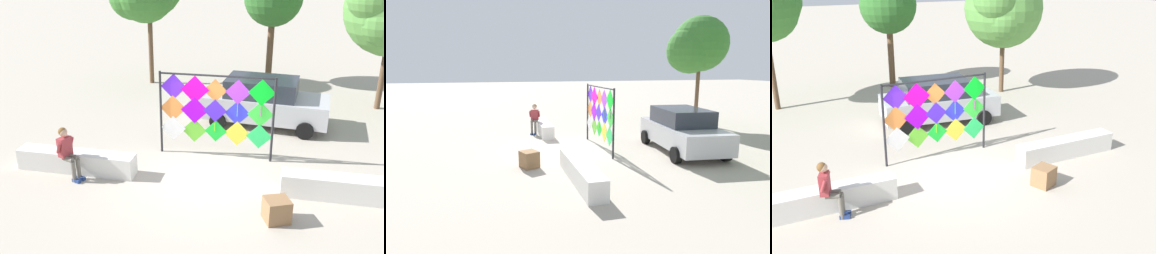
{
  "view_description": "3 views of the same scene",
  "coord_description": "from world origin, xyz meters",
  "views": [
    {
      "loc": [
        1.65,
        -9.79,
        5.44
      ],
      "look_at": [
        -0.61,
        0.9,
        1.06
      ],
      "focal_mm": 39.18,
      "sensor_mm": 36.0,
      "label": 1
    },
    {
      "loc": [
        11.97,
        -2.66,
        3.21
      ],
      "look_at": [
        0.18,
        0.43,
        0.94
      ],
      "focal_mm": 30.09,
      "sensor_mm": 36.0,
      "label": 2
    },
    {
      "loc": [
        -4.54,
        -9.94,
        5.54
      ],
      "look_at": [
        0.44,
        0.37,
        1.23
      ],
      "focal_mm": 39.9,
      "sensor_mm": 36.0,
      "label": 3
    }
  ],
  "objects": [
    {
      "name": "parked_car",
      "position": [
        1.25,
        4.29,
        0.84
      ],
      "size": [
        4.44,
        2.41,
        1.66
      ],
      "color": "#B7B7BC",
      "rests_on": "ground"
    },
    {
      "name": "seated_vendor",
      "position": [
        -3.57,
        -0.79,
        0.84
      ],
      "size": [
        0.67,
        0.56,
        1.43
      ],
      "color": "#666056",
      "rests_on": "ground"
    },
    {
      "name": "tree_far_right",
      "position": [
        -4.27,
        8.35,
        4.29
      ],
      "size": [
        3.17,
        3.44,
        6.02
      ],
      "color": "brown",
      "rests_on": "ground"
    },
    {
      "name": "cardboard_box_large",
      "position": [
        1.85,
        -1.64,
        0.27
      ],
      "size": [
        0.69,
        0.67,
        0.54
      ],
      "primitive_type": "cube",
      "rotation": [
        0.0,
        0.0,
        0.4
      ],
      "color": "olive",
      "rests_on": "ground"
    },
    {
      "name": "kite_display_rack",
      "position": [
        -0.03,
        1.35,
        1.49
      ],
      "size": [
        3.32,
        0.08,
        2.5
      ],
      "color": "#232328",
      "rests_on": "ground"
    },
    {
      "name": "ground",
      "position": [
        0.0,
        0.0,
        0.0
      ],
      "size": [
        120.0,
        120.0,
        0.0
      ],
      "primitive_type": "plane",
      "color": "#ADA393"
    },
    {
      "name": "plaza_ledge_left",
      "position": [
        -3.57,
        -0.37,
        0.29
      ],
      "size": [
        3.3,
        0.54,
        0.59
      ],
      "primitive_type": "cube",
      "color": "silver",
      "rests_on": "ground"
    },
    {
      "name": "plaza_ledge_right",
      "position": [
        3.57,
        -0.37,
        0.29
      ],
      "size": [
        3.3,
        0.54,
        0.59
      ],
      "primitive_type": "cube",
      "color": "silver",
      "rests_on": "ground"
    }
  ]
}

